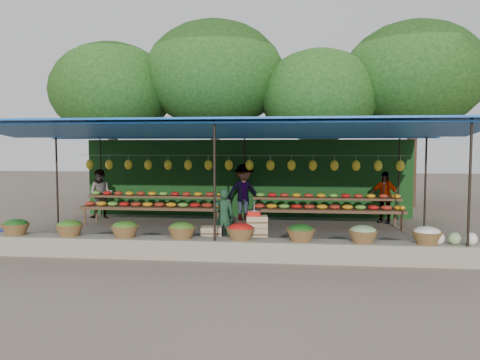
# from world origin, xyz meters

# --- Properties ---
(ground) EXTENTS (60.00, 60.00, 0.00)m
(ground) POSITION_xyz_m (0.00, 0.00, 0.00)
(ground) COLOR brown
(ground) RESTS_ON ground
(stone_curb) EXTENTS (10.60, 0.55, 0.40)m
(stone_curb) POSITION_xyz_m (0.00, -2.75, 0.20)
(stone_curb) COLOR slate
(stone_curb) RESTS_ON ground
(stall_canopy) EXTENTS (10.80, 6.60, 2.82)m
(stall_canopy) POSITION_xyz_m (-0.00, 0.06, 2.68)
(stall_canopy) COLOR black
(stall_canopy) RESTS_ON ground
(produce_baskets) EXTENTS (8.98, 0.58, 0.34)m
(produce_baskets) POSITION_xyz_m (-0.10, -2.75, 0.56)
(produce_baskets) COLOR brown
(produce_baskets) RESTS_ON stone_curb
(netting_backdrop) EXTENTS (10.60, 0.06, 2.50)m
(netting_backdrop) POSITION_xyz_m (0.00, 3.15, 1.25)
(netting_backdrop) COLOR #1A4518
(netting_backdrop) RESTS_ON ground
(tree_row) EXTENTS (16.51, 5.50, 7.12)m
(tree_row) POSITION_xyz_m (0.50, 6.09, 4.70)
(tree_row) COLOR #3E2116
(tree_row) RESTS_ON ground
(fruit_table_left) EXTENTS (4.21, 0.95, 0.93)m
(fruit_table_left) POSITION_xyz_m (-2.49, 1.35, 0.61)
(fruit_table_left) COLOR #4B371E
(fruit_table_left) RESTS_ON ground
(fruit_table_right) EXTENTS (4.21, 0.95, 0.93)m
(fruit_table_right) POSITION_xyz_m (2.51, 1.35, 0.61)
(fruit_table_right) COLOR #4B371E
(fruit_table_right) RESTS_ON ground
(crate_counter) EXTENTS (2.39, 0.39, 0.77)m
(crate_counter) POSITION_xyz_m (0.74, -1.95, 0.31)
(crate_counter) COLOR tan
(crate_counter) RESTS_ON ground
(weighing_scale) EXTENTS (0.29, 0.29, 0.30)m
(weighing_scale) POSITION_xyz_m (0.71, -1.95, 0.84)
(weighing_scale) COLOR red
(weighing_scale) RESTS_ON crate_counter
(vendor_seated) EXTENTS (0.49, 0.33, 1.31)m
(vendor_seated) POSITION_xyz_m (-0.04, -1.43, 0.65)
(vendor_seated) COLOR #1B3C25
(vendor_seated) RESTS_ON ground
(customer_left) EXTENTS (0.81, 0.66, 1.56)m
(customer_left) POSITION_xyz_m (-4.47, 2.11, 0.78)
(customer_left) COLOR slate
(customer_left) RESTS_ON ground
(customer_mid) EXTENTS (1.29, 1.07, 1.74)m
(customer_mid) POSITION_xyz_m (0.04, 2.32, 0.87)
(customer_mid) COLOR slate
(customer_mid) RESTS_ON ground
(customer_right) EXTENTS (0.97, 0.75, 1.54)m
(customer_right) POSITION_xyz_m (4.26, 2.29, 0.77)
(customer_right) COLOR slate
(customer_right) RESTS_ON ground
(blue_crate_front) EXTENTS (0.60, 0.49, 0.32)m
(blue_crate_front) POSITION_xyz_m (-5.33, -1.71, 0.16)
(blue_crate_front) COLOR navy
(blue_crate_front) RESTS_ON ground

